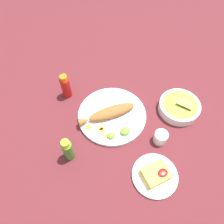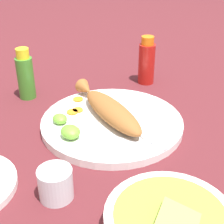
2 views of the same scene
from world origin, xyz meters
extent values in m
plane|color=#561E23|center=(0.00, 0.00, 0.00)|extent=(4.00, 4.00, 0.00)
cylinder|color=white|center=(0.00, 0.00, 0.01)|extent=(0.33, 0.33, 0.02)
ellipsoid|color=#935628|center=(0.00, 0.00, 0.04)|extent=(0.23, 0.08, 0.04)
cone|color=#935628|center=(-0.14, 0.01, 0.04)|extent=(0.05, 0.04, 0.04)
cube|color=silver|center=(0.03, 0.01, 0.02)|extent=(0.12, 0.02, 0.00)
cube|color=silver|center=(0.13, 0.02, 0.02)|extent=(0.07, 0.03, 0.00)
cube|color=silver|center=(0.04, -0.06, 0.02)|extent=(0.10, 0.07, 0.00)
cube|color=silver|center=(0.12, -0.01, 0.02)|extent=(0.07, 0.05, 0.00)
cylinder|color=orange|center=(-0.13, -0.02, 0.02)|extent=(0.03, 0.03, 0.00)
cylinder|color=orange|center=(-0.08, -0.05, 0.02)|extent=(0.03, 0.03, 0.00)
cylinder|color=orange|center=(-0.08, -0.06, 0.02)|extent=(0.03, 0.03, 0.00)
cylinder|color=orange|center=(-0.07, -0.10, 0.02)|extent=(0.02, 0.02, 0.00)
ellipsoid|color=#6BB233|center=(-0.05, -0.11, 0.03)|extent=(0.04, 0.03, 0.02)
ellipsoid|color=#6BB233|center=(0.01, -0.11, 0.03)|extent=(0.05, 0.04, 0.03)
cylinder|color=#B21914|center=(-0.15, 0.22, 0.06)|extent=(0.05, 0.05, 0.12)
cylinder|color=orange|center=(-0.15, 0.22, 0.13)|extent=(0.04, 0.04, 0.02)
cylinder|color=#3D8428|center=(-0.25, -0.11, 0.06)|extent=(0.04, 0.04, 0.11)
cylinder|color=yellow|center=(-0.25, -0.11, 0.12)|extent=(0.03, 0.03, 0.03)
cylinder|color=silver|center=(0.14, -0.21, 0.03)|extent=(0.06, 0.06, 0.06)
cylinder|color=white|center=(0.14, -0.21, 0.01)|extent=(0.05, 0.05, 0.03)
cylinder|color=olive|center=(0.31, -0.11, 0.04)|extent=(0.17, 0.17, 0.02)
camera|label=1|loc=(-0.24, -0.52, 0.90)|focal=35.00mm
camera|label=2|loc=(0.57, -0.38, 0.42)|focal=55.00mm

